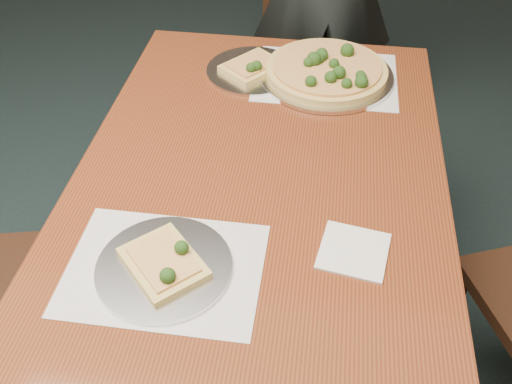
# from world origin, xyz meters

# --- Properties ---
(dining_table) EXTENTS (0.90, 1.50, 0.75)m
(dining_table) POSITION_xyz_m (0.47, 0.62, 0.66)
(dining_table) COLOR #572411
(dining_table) RESTS_ON ground
(chair_far) EXTENTS (0.55, 0.55, 0.91)m
(chair_far) POSITION_xyz_m (0.48, 1.72, 0.52)
(chair_far) COLOR black
(chair_far) RESTS_ON ground
(placemat_main) EXTENTS (0.42, 0.32, 0.00)m
(placemat_main) POSITION_xyz_m (0.61, 1.15, 0.75)
(placemat_main) COLOR white
(placemat_main) RESTS_ON dining_table
(placemat_near) EXTENTS (0.40, 0.30, 0.00)m
(placemat_near) POSITION_xyz_m (0.32, 0.36, 0.75)
(placemat_near) COLOR white
(placemat_near) RESTS_ON dining_table
(pizza_pan) EXTENTS (0.40, 0.40, 0.07)m
(pizza_pan) POSITION_xyz_m (0.61, 1.14, 0.77)
(pizza_pan) COLOR silver
(pizza_pan) RESTS_ON dining_table
(slice_plate_near) EXTENTS (0.28, 0.28, 0.06)m
(slice_plate_near) POSITION_xyz_m (0.32, 0.36, 0.76)
(slice_plate_near) COLOR silver
(slice_plate_near) RESTS_ON dining_table
(slice_plate_far) EXTENTS (0.28, 0.28, 0.06)m
(slice_plate_far) POSITION_xyz_m (0.39, 1.14, 0.76)
(slice_plate_far) COLOR silver
(slice_plate_far) RESTS_ON dining_table
(napkin) EXTENTS (0.16, 0.16, 0.01)m
(napkin) POSITION_xyz_m (0.70, 0.46, 0.75)
(napkin) COLOR white
(napkin) RESTS_ON dining_table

